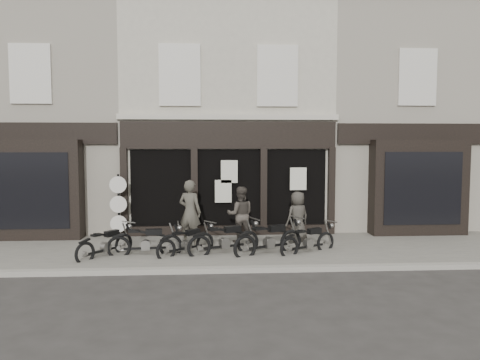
{
  "coord_description": "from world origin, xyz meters",
  "views": [
    {
      "loc": [
        -0.6,
        -12.57,
        3.18
      ],
      "look_at": [
        0.28,
        1.6,
        2.06
      ],
      "focal_mm": 35.0,
      "sensor_mm": 36.0,
      "label": 1
    }
  ],
  "objects": [
    {
      "name": "man_centre",
      "position": [
        0.3,
        1.71,
        0.99
      ],
      "size": [
        0.85,
        0.67,
        1.73
      ],
      "primitive_type": "imported",
      "rotation": [
        0.0,
        0.0,
        3.12
      ],
      "color": "#413A34",
      "rests_on": "pavement"
    },
    {
      "name": "kerb",
      "position": [
        0.0,
        -1.25,
        0.07
      ],
      "size": [
        30.0,
        0.25,
        0.13
      ],
      "primitive_type": "cube",
      "color": "gray",
      "rests_on": "ground_plane"
    },
    {
      "name": "central_building",
      "position": [
        0.0,
        5.95,
        4.08
      ],
      "size": [
        7.3,
        6.22,
        8.34
      ],
      "color": "#BBB4A0",
      "rests_on": "ground"
    },
    {
      "name": "pavement",
      "position": [
        0.0,
        0.9,
        0.06
      ],
      "size": [
        30.0,
        4.2,
        0.12
      ],
      "primitive_type": "cube",
      "color": "#625F56",
      "rests_on": "ground_plane"
    },
    {
      "name": "motorcycle_2",
      "position": [
        -1.28,
        0.32,
        0.37
      ],
      "size": [
        1.64,
        1.4,
        0.93
      ],
      "rotation": [
        0.0,
        0.0,
        0.68
      ],
      "color": "black",
      "rests_on": "ground"
    },
    {
      "name": "motorcycle_3",
      "position": [
        -0.22,
        0.33,
        0.41
      ],
      "size": [
        2.05,
        1.09,
        1.04
      ],
      "rotation": [
        0.0,
        0.0,
        0.38
      ],
      "color": "black",
      "rests_on": "ground"
    },
    {
      "name": "motorcycle_1",
      "position": [
        -2.41,
        0.29,
        0.39
      ],
      "size": [
        2.07,
        0.56,
        0.99
      ],
      "rotation": [
        0.0,
        0.0,
        0.1
      ],
      "color": "black",
      "rests_on": "ground"
    },
    {
      "name": "neighbour_right",
      "position": [
        6.35,
        5.9,
        4.04
      ],
      "size": [
        5.6,
        6.73,
        8.34
      ],
      "color": "gray",
      "rests_on": "ground"
    },
    {
      "name": "motorcycle_4",
      "position": [
        1.02,
        0.24,
        0.43
      ],
      "size": [
        2.07,
        1.26,
        1.07
      ],
      "rotation": [
        0.0,
        0.0,
        0.46
      ],
      "color": "black",
      "rests_on": "ground"
    },
    {
      "name": "motorcycle_5",
      "position": [
        2.14,
        0.3,
        0.37
      ],
      "size": [
        1.78,
        1.18,
        0.94
      ],
      "rotation": [
        0.0,
        0.0,
        0.51
      ],
      "color": "black",
      "rests_on": "ground"
    },
    {
      "name": "man_left",
      "position": [
        -1.24,
        1.52,
        1.1
      ],
      "size": [
        0.85,
        0.72,
        1.96
      ],
      "primitive_type": "imported",
      "rotation": [
        0.0,
        0.0,
        2.71
      ],
      "color": "#47433A",
      "rests_on": "pavement"
    },
    {
      "name": "advert_sign_post",
      "position": [
        -3.54,
        2.39,
        1.08
      ],
      "size": [
        0.54,
        0.35,
        2.21
      ],
      "rotation": [
        0.0,
        0.0,
        0.04
      ],
      "color": "black",
      "rests_on": "ground"
    },
    {
      "name": "neighbour_left",
      "position": [
        -6.35,
        5.9,
        4.04
      ],
      "size": [
        5.6,
        6.73,
        8.34
      ],
      "color": "gray",
      "rests_on": "ground"
    },
    {
      "name": "man_right",
      "position": [
        2.08,
        1.65,
        0.91
      ],
      "size": [
        0.91,
        0.78,
        1.58
      ],
      "primitive_type": "imported",
      "rotation": [
        0.0,
        0.0,
        3.58
      ],
      "color": "#39352F",
      "rests_on": "pavement"
    },
    {
      "name": "ground_plane",
      "position": [
        0.0,
        0.0,
        0.0
      ],
      "size": [
        90.0,
        90.0,
        0.0
      ],
      "primitive_type": "plane",
      "color": "#2D2B28",
      "rests_on": "ground"
    },
    {
      "name": "motorcycle_0",
      "position": [
        -3.48,
        0.22,
        0.37
      ],
      "size": [
        1.37,
        1.68,
        0.94
      ],
      "rotation": [
        0.0,
        0.0,
        0.93
      ],
      "color": "black",
      "rests_on": "ground"
    }
  ]
}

